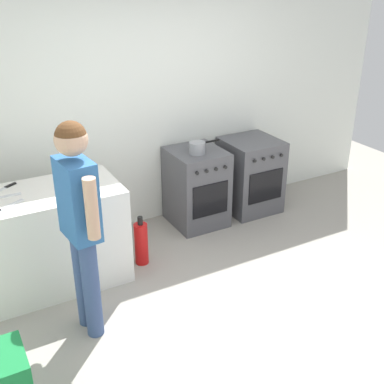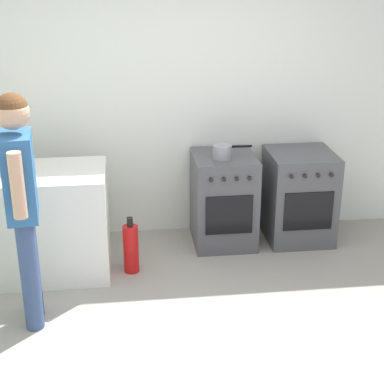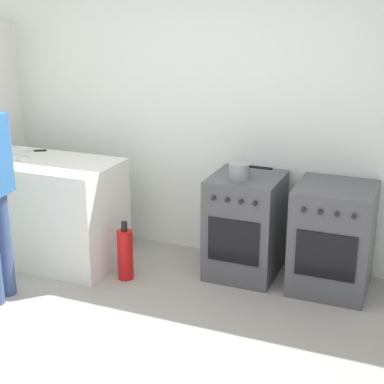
# 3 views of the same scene
# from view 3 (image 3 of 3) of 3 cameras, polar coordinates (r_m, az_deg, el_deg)

# --- Properties ---
(ground_plane) EXTENTS (8.00, 8.00, 0.00)m
(ground_plane) POSITION_cam_3_polar(r_m,az_deg,el_deg) (3.91, -7.43, -16.26)
(ground_plane) COLOR gray
(back_wall) EXTENTS (6.00, 0.10, 2.60)m
(back_wall) POSITION_cam_3_polar(r_m,az_deg,el_deg) (5.08, 2.93, 7.96)
(back_wall) COLOR silver
(back_wall) RESTS_ON ground
(counter_unit) EXTENTS (1.30, 0.70, 0.90)m
(counter_unit) POSITION_cam_3_polar(r_m,az_deg,el_deg) (5.28, -13.99, -1.72)
(counter_unit) COLOR silver
(counter_unit) RESTS_ON ground
(oven_left) EXTENTS (0.56, 0.62, 0.85)m
(oven_left) POSITION_cam_3_polar(r_m,az_deg,el_deg) (4.88, 5.17, -3.23)
(oven_left) COLOR #4C4C51
(oven_left) RESTS_ON ground
(oven_right) EXTENTS (0.59, 0.62, 0.85)m
(oven_right) POSITION_cam_3_polar(r_m,az_deg,el_deg) (4.73, 13.48, -4.37)
(oven_right) COLOR #4C4C51
(oven_right) RESTS_ON ground
(pot) EXTENTS (0.35, 0.17, 0.12)m
(pot) POSITION_cam_3_polar(r_m,az_deg,el_deg) (4.66, 4.67, 2.07)
(pot) COLOR gray
(pot) RESTS_ON oven_left
(knife_utility) EXTENTS (0.23, 0.15, 0.01)m
(knife_utility) POSITION_cam_3_polar(r_m,az_deg,el_deg) (5.48, -15.11, 3.87)
(knife_utility) COLOR silver
(knife_utility) RESTS_ON counter_unit
(knife_bread) EXTENTS (0.35, 0.04, 0.01)m
(knife_bread) POSITION_cam_3_polar(r_m,az_deg,el_deg) (5.40, -16.99, 3.50)
(knife_bread) COLOR silver
(knife_bread) RESTS_ON counter_unit
(fire_extinguisher) EXTENTS (0.13, 0.13, 0.50)m
(fire_extinguisher) POSITION_cam_3_polar(r_m,az_deg,el_deg) (4.87, -6.50, -6.00)
(fire_extinguisher) COLOR red
(fire_extinguisher) RESTS_ON ground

